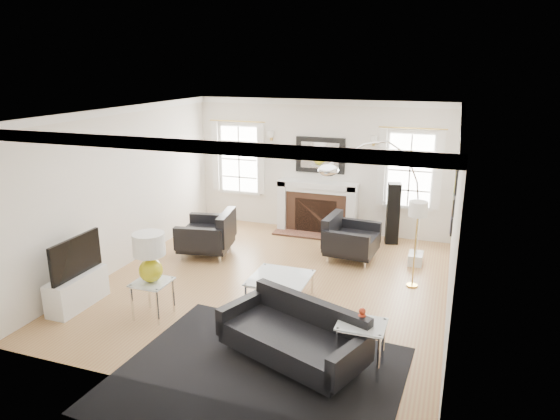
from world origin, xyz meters
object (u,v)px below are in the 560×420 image
at_px(fireplace, 317,208).
at_px(coffee_table, 280,279).
at_px(sofa, 295,336).
at_px(gourd_lamp, 150,254).
at_px(armchair_right, 348,239).
at_px(armchair_left, 210,235).
at_px(arc_floor_lamp, 376,200).

distance_m(fireplace, coffee_table, 3.35).
height_order(sofa, gourd_lamp, gourd_lamp).
bearing_deg(armchair_right, sofa, -88.62).
bearing_deg(sofa, gourd_lamp, 170.55).
distance_m(sofa, coffee_table, 1.60).
bearing_deg(armchair_left, sofa, -47.36).
distance_m(fireplace, armchair_left, 2.50).
xyz_separation_m(fireplace, armchair_right, (0.95, -1.26, -0.17)).
bearing_deg(armchair_left, coffee_table, -36.12).
bearing_deg(sofa, arc_floor_lamp, 81.83).
bearing_deg(arc_floor_lamp, armchair_right, 139.84).
bearing_deg(arc_floor_lamp, sofa, -98.17).
bearing_deg(gourd_lamp, coffee_table, 34.44).
height_order(fireplace, armchair_right, fireplace).
height_order(fireplace, gourd_lamp, gourd_lamp).
height_order(fireplace, sofa, fireplace).
bearing_deg(armchair_right, armchair_left, -164.86).
relative_size(sofa, armchair_left, 1.68).
relative_size(armchair_left, coffee_table, 1.35).
bearing_deg(armchair_right, gourd_lamp, -124.63).
distance_m(coffee_table, gourd_lamp, 1.97).
bearing_deg(armchair_right, arc_floor_lamp, -40.16).
bearing_deg(fireplace, armchair_right, -52.94).
xyz_separation_m(armchair_left, arc_floor_lamp, (3.04, 0.24, 0.89)).
xyz_separation_m(fireplace, armchair_left, (-1.56, -1.94, -0.15)).
bearing_deg(fireplace, coffee_table, -84.16).
xyz_separation_m(armchair_right, arc_floor_lamp, (0.52, -0.44, 0.91)).
bearing_deg(armchair_left, arc_floor_lamp, 4.48).
distance_m(armchair_right, gourd_lamp, 3.84).
distance_m(sofa, armchair_left, 3.84).
bearing_deg(coffee_table, gourd_lamp, -145.56).
bearing_deg(coffee_table, armchair_right, 73.48).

